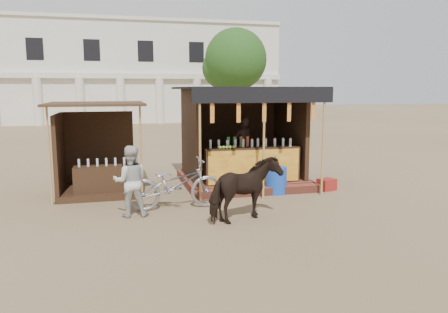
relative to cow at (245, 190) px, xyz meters
name	(u,v)px	position (x,y,z in m)	size (l,w,h in m)	color
ground	(242,219)	(-0.01, 0.14, -0.67)	(120.00, 120.00, 0.00)	#846B4C
main_stall	(243,149)	(1.00, 3.50, 0.36)	(3.60, 3.61, 2.78)	brown
secondary_stall	(92,161)	(-3.18, 3.37, 0.18)	(2.40, 2.40, 2.38)	#382114
cow	(245,190)	(0.00, 0.00, 0.00)	(0.72, 1.58, 1.33)	black
motorbike	(175,184)	(-1.27, 1.29, -0.09)	(0.76, 2.19, 1.15)	#98979F
bystander	(131,181)	(-2.28, 0.94, 0.10)	(0.75, 0.58, 1.54)	beige
blue_barrel	(276,180)	(1.50, 2.14, -0.31)	(0.56, 0.56, 0.71)	#1744B0
red_crate	(327,184)	(2.97, 2.14, -0.51)	(0.44, 0.36, 0.31)	maroon
cooler	(279,179)	(1.82, 2.74, -0.43)	(0.68, 0.51, 0.46)	#1B7C3C
background_building	(119,74)	(-2.01, 30.08, 3.31)	(26.00, 7.45, 8.18)	silver
tree	(233,62)	(5.80, 22.28, 3.97)	(4.50, 4.40, 7.00)	#382314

